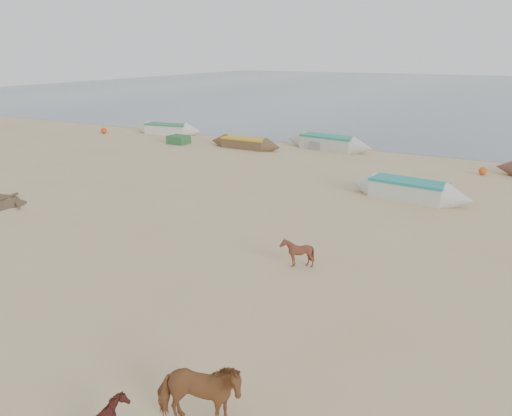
% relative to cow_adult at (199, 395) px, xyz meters
% --- Properties ---
extents(ground, '(140.00, 140.00, 0.00)m').
position_rel_cow_adult_xyz_m(ground, '(-3.96, 5.39, -0.70)').
color(ground, tan).
rests_on(ground, ground).
extents(sea, '(160.00, 160.00, 0.00)m').
position_rel_cow_adult_xyz_m(sea, '(-3.96, 87.39, -0.69)').
color(sea, slate).
rests_on(sea, ground).
extents(cow_adult, '(1.82, 1.31, 1.40)m').
position_rel_cow_adult_xyz_m(cow_adult, '(0.00, 0.00, 0.00)').
color(cow_adult, brown).
rests_on(cow_adult, ground).
extents(calf_front, '(1.01, 0.94, 0.96)m').
position_rel_cow_adult_xyz_m(calf_front, '(-1.37, 7.37, -0.22)').
color(calf_front, '#58291B').
rests_on(calf_front, ground).
extents(near_canoe, '(5.88, 2.01, 0.90)m').
position_rel_cow_adult_xyz_m(near_canoe, '(0.02, 16.72, -0.25)').
color(near_canoe, beige).
rests_on(near_canoe, ground).
extents(waterline_canoes, '(49.85, 4.23, 0.97)m').
position_rel_cow_adult_xyz_m(waterline_canoes, '(-0.19, 25.32, -0.27)').
color(waterline_canoes, silver).
rests_on(waterline_canoes, ground).
extents(beach_clutter, '(43.49, 4.45, 0.64)m').
position_rel_cow_adult_xyz_m(beach_clutter, '(-0.33, 24.60, -0.40)').
color(beach_clutter, '#2A5F33').
rests_on(beach_clutter, ground).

